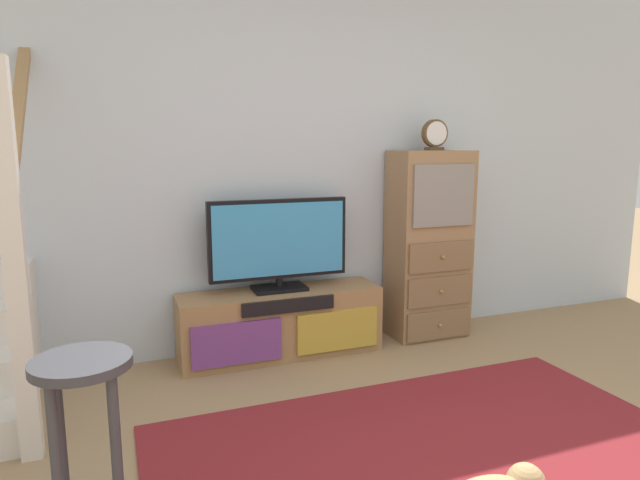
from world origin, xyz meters
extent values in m
cube|color=silver|center=(0.00, 2.46, 1.35)|extent=(6.40, 0.12, 2.70)
cube|color=maroon|center=(0.00, 0.60, 0.01)|extent=(2.60, 1.80, 0.01)
cube|color=#997047|center=(-0.30, 2.20, 0.23)|extent=(1.38, 0.36, 0.46)
cube|color=#70387F|center=(-0.65, 2.01, 0.19)|extent=(0.58, 0.02, 0.27)
cube|color=#B79333|center=(0.05, 2.01, 0.19)|extent=(0.58, 0.02, 0.27)
cube|color=black|center=(-0.30, 2.01, 0.40)|extent=(0.62, 0.02, 0.09)
cube|color=black|center=(-0.30, 2.22, 0.47)|extent=(0.36, 0.22, 0.02)
cylinder|color=black|center=(-0.30, 2.22, 0.51)|extent=(0.05, 0.05, 0.06)
cube|color=black|center=(-0.30, 2.22, 0.81)|extent=(0.96, 0.05, 0.54)
cube|color=#338CCC|center=(-0.30, 2.19, 0.81)|extent=(0.91, 0.01, 0.49)
cube|color=#93704C|center=(0.87, 2.21, 0.70)|extent=(0.58, 0.34, 1.39)
cube|color=brown|center=(0.87, 2.03, 0.13)|extent=(0.53, 0.02, 0.21)
sphere|color=olive|center=(0.87, 2.01, 0.13)|extent=(0.03, 0.03, 0.03)
cube|color=brown|center=(0.87, 2.03, 0.38)|extent=(0.53, 0.02, 0.21)
sphere|color=olive|center=(0.87, 2.01, 0.38)|extent=(0.03, 0.03, 0.03)
cube|color=brown|center=(0.87, 2.03, 0.64)|extent=(0.53, 0.02, 0.21)
sphere|color=olive|center=(0.87, 2.01, 0.64)|extent=(0.03, 0.03, 0.03)
cube|color=gray|center=(0.87, 2.03, 1.08)|extent=(0.49, 0.02, 0.44)
cube|color=#4C3823|center=(0.87, 2.19, 1.41)|extent=(0.12, 0.08, 0.02)
cylinder|color=brown|center=(0.87, 2.19, 1.52)|extent=(0.20, 0.04, 0.20)
cylinder|color=silver|center=(0.87, 2.16, 1.52)|extent=(0.17, 0.01, 0.17)
cube|color=silver|center=(-1.75, 1.40, 0.90)|extent=(0.09, 0.09, 1.80)
cube|color=#9E7547|center=(-1.75, 2.05, 1.70)|extent=(0.06, 1.33, 0.99)
cylinder|color=#333338|center=(-1.56, 0.60, 0.34)|extent=(0.04, 0.04, 0.68)
cylinder|color=#333338|center=(-1.38, 0.60, 0.34)|extent=(0.04, 0.04, 0.68)
cylinder|color=#333338|center=(-1.56, 0.78, 0.34)|extent=(0.04, 0.04, 0.68)
cylinder|color=#333338|center=(-1.38, 0.78, 0.34)|extent=(0.04, 0.04, 0.68)
cylinder|color=#333338|center=(-1.47, 0.69, 0.69)|extent=(0.34, 0.34, 0.03)
camera|label=1|loc=(-1.34, -1.27, 1.43)|focal=30.80mm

